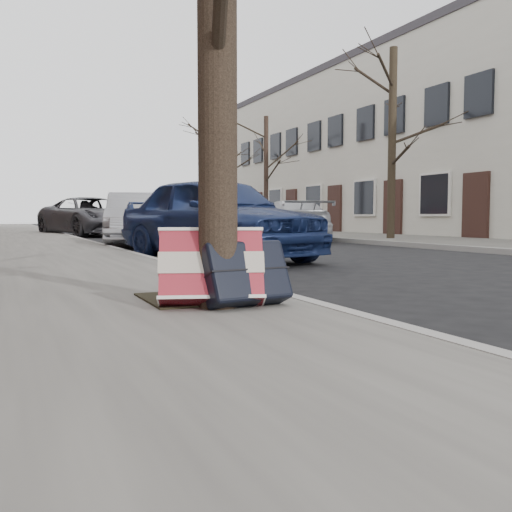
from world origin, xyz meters
name	(u,v)px	position (x,y,z in m)	size (l,w,h in m)	color
ground	(505,320)	(0.00, 0.00, 0.00)	(120.00, 120.00, 0.00)	black
far_sidewalk	(333,235)	(7.80, 15.00, 0.06)	(4.00, 70.00, 0.12)	slate
house_far	(430,149)	(13.15, 16.00, 3.60)	(6.70, 40.00, 7.20)	#B8B5A5
dirt_patch	(199,298)	(-2.00, 1.20, 0.13)	(0.85, 0.85, 0.01)	black
suitcase_red	(211,268)	(-2.04, 0.78, 0.40)	(0.73, 0.20, 0.53)	maroon
suitcase_navy	(245,273)	(-1.82, 0.69, 0.37)	(0.63, 0.20, 0.45)	black
car_near_front	(216,217)	(0.05, 6.38, 0.75)	(1.78, 4.41, 1.50)	navy
car_near_mid	(138,219)	(-0.16, 11.71, 0.70)	(1.47, 4.23, 1.39)	#9A9BA1
car_near_back	(91,217)	(-0.18, 19.95, 0.76)	(2.53, 5.48, 1.52)	#3C3C42
car_far_front	(289,221)	(4.86, 12.83, 0.63)	(1.76, 4.32, 1.25)	#A2A4A9
car_far_back	(226,220)	(4.66, 17.86, 0.64)	(1.52, 3.77, 1.28)	maroon
tree_far_a	(392,144)	(7.20, 10.78, 2.91)	(0.24, 0.24, 5.58)	black
tree_far_b	(266,174)	(7.20, 19.52, 2.61)	(0.20, 0.20, 4.97)	black
tree_far_c	(221,177)	(7.20, 25.13, 2.81)	(0.21, 0.21, 5.37)	black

